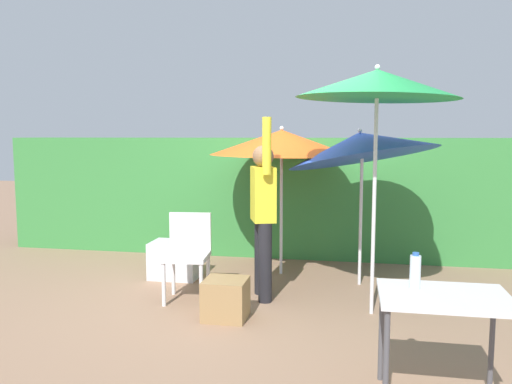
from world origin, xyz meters
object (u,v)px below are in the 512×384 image
cooler_box (175,260)px  bottle_water (415,272)px  umbrella_yellow (377,85)px  umbrella_orange (361,146)px  umbrella_rainbow (282,143)px  person_vendor (263,210)px  folding_table (444,308)px  crate_cardboard (226,299)px  chair_plastic (188,251)px

cooler_box → bottle_water: 3.48m
cooler_box → umbrella_yellow: bearing=-20.3°
umbrella_orange → cooler_box: size_ratio=3.47×
umbrella_rainbow → person_vendor: size_ratio=0.96×
umbrella_orange → folding_table: bearing=-79.1°
crate_cardboard → folding_table: bearing=-35.6°
bottle_water → person_vendor: bearing=125.9°
chair_plastic → crate_cardboard: bearing=-43.2°
umbrella_rainbow → umbrella_yellow: bearing=-49.9°
person_vendor → crate_cardboard: 1.03m
folding_table → bottle_water: (-0.17, 0.09, 0.20)m
umbrella_rainbow → bottle_water: (1.26, -2.78, -0.78)m
umbrella_rainbow → folding_table: (1.42, -2.87, -0.98)m
person_vendor → bottle_water: person_vendor is taller
crate_cardboard → umbrella_orange: bearing=47.1°
umbrella_yellow → person_vendor: size_ratio=1.25×
cooler_box → umbrella_orange: bearing=2.4°
umbrella_yellow → bottle_water: umbrella_yellow is taller
bottle_water → folding_table: bearing=-27.5°
person_vendor → folding_table: person_vendor is taller
crate_cardboard → bottle_water: (1.55, -1.14, 0.64)m
umbrella_orange → crate_cardboard: 2.28m
person_vendor → umbrella_yellow: bearing=-14.3°
chair_plastic → umbrella_orange: bearing=25.1°
person_vendor → cooler_box: (-1.17, 0.56, -0.72)m
umbrella_orange → cooler_box: bearing=-177.6°
umbrella_rainbow → crate_cardboard: bearing=-100.1°
umbrella_rainbow → chair_plastic: bearing=-125.7°
umbrella_yellow → folding_table: bearing=-77.0°
umbrella_rainbow → cooler_box: 1.90m
umbrella_yellow → person_vendor: umbrella_yellow is taller
umbrella_yellow → umbrella_orange: bearing=97.3°
chair_plastic → umbrella_yellow: bearing=-3.4°
umbrella_yellow → cooler_box: umbrella_yellow is taller
crate_cardboard → folding_table: folding_table is taller
umbrella_rainbow → umbrella_yellow: (1.05, -1.25, 0.55)m
person_vendor → chair_plastic: bearing=-167.2°
umbrella_yellow → chair_plastic: umbrella_yellow is taller
umbrella_orange → person_vendor: 1.35m
umbrella_yellow → chair_plastic: bearing=176.6°
umbrella_rainbow → person_vendor: (-0.06, -0.97, -0.68)m
chair_plastic → cooler_box: 0.89m
umbrella_orange → cooler_box: (-2.16, -0.09, -1.37)m
cooler_box → crate_cardboard: (0.93, -1.23, -0.03)m
chair_plastic → bottle_water: bottle_water is taller
person_vendor → folding_table: bearing=-52.1°
cooler_box → person_vendor: bearing=-25.6°
folding_table → umbrella_orange: bearing=100.9°
folding_table → umbrella_yellow: bearing=103.0°
person_vendor → umbrella_rainbow: bearing=86.6°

